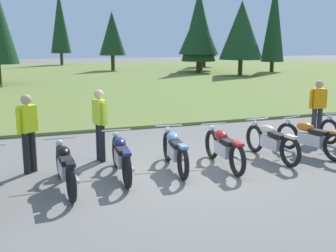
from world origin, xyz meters
The scene contains 12 objects.
ground_plane centered at (0.00, 0.00, 0.00)m, with size 140.00×140.00×0.00m, color slate.
grass_moorland centered at (0.00, 26.65, 0.05)m, with size 80.00×44.00×0.10m, color olive.
forest_treeline centered at (5.49, 28.38, 4.21)m, with size 40.20×28.30×8.89m.
motorcycle_black centered at (-2.34, -0.20, 0.44)m, with size 0.62×2.10×0.88m.
motorcycle_navy centered at (-1.18, 0.16, 0.44)m, with size 0.62×2.10×0.88m.
motorcycle_sky_blue centered at (0.02, 0.24, 0.44)m, with size 0.62×2.10×0.88m.
motorcycle_red centered at (1.12, 0.07, 0.44)m, with size 0.62×2.10×0.88m.
motorcycle_cream centered at (2.46, 0.24, 0.44)m, with size 0.62×2.10×0.88m.
motorcycle_orange centered at (3.56, 0.21, 0.44)m, with size 0.77×2.06×0.88m.
rider_with_back_turned centered at (4.96, 1.67, 0.95)m, with size 0.55×0.26×1.67m.
rider_near_row_end centered at (-2.93, 1.11, 0.95)m, with size 0.44×0.40×1.67m.
rider_in_hivis_vest centered at (-1.35, 1.47, 0.95)m, with size 0.29×0.54×1.67m.
Camera 1 is at (-3.08, -7.82, 2.70)m, focal length 44.15 mm.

